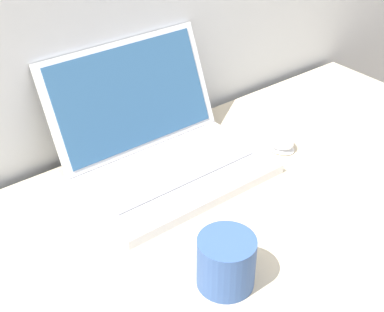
# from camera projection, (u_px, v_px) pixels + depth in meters

# --- Properties ---
(laptop) EXTENTS (0.37, 0.31, 0.23)m
(laptop) POSITION_uv_depth(u_px,v_px,m) (160.00, 145.00, 1.07)
(laptop) COLOR silver
(laptop) RESTS_ON desk
(drink_cup) EXTENTS (0.09, 0.09, 0.09)m
(drink_cup) POSITION_uv_depth(u_px,v_px,m) (226.00, 261.00, 0.81)
(drink_cup) COLOR #33518C
(drink_cup) RESTS_ON desk
(computer_mouse) EXTENTS (0.06, 0.10, 0.04)m
(computer_mouse) POSITION_uv_depth(u_px,v_px,m) (276.00, 139.00, 1.15)
(computer_mouse) COLOR white
(computer_mouse) RESTS_ON desk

